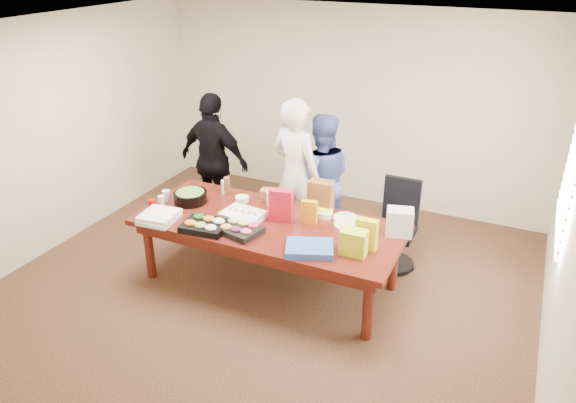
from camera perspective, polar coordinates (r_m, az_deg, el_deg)
The scene contains 39 objects.
floor at distance 6.10m, azimuth -1.93°, elevation -8.49°, with size 5.50×5.00×0.02m, color #47301E.
ceiling at distance 5.10m, azimuth -2.40°, elevation 17.73°, with size 5.50×5.00×0.02m, color white.
wall_back at distance 7.65m, azimuth 6.52°, elevation 9.81°, with size 5.50×0.04×2.70m, color beige.
wall_front at distance 3.68m, azimuth -20.37°, elevation -10.15°, with size 5.50×0.04×2.70m, color beige.
wall_left at distance 7.08m, azimuth -22.54°, elevation 6.72°, with size 0.04×5.00×2.70m, color beige.
wall_right at distance 4.95m, azimuth 27.52°, elevation -2.02°, with size 0.04×5.00×2.70m, color beige.
window_panel at distance 5.45m, azimuth 27.51°, elevation 2.11°, with size 0.03×1.40×1.10m, color white.
window_blinds at distance 5.44m, azimuth 27.10°, elevation 2.18°, with size 0.04×1.36×1.00m, color beige.
conference_table at distance 5.89m, azimuth -1.99°, elevation -5.39°, with size 2.80×1.20×0.75m, color #4C1C0F.
office_chair at distance 6.24m, azimuth 11.13°, elevation -2.78°, with size 0.50×0.50×0.99m, color black.
person_center at distance 6.38m, azimuth 0.83°, elevation 2.73°, with size 0.68×0.44×1.85m, color beige.
person_right at distance 6.53m, azimuth 3.39°, elevation 2.21°, with size 0.80×0.62×1.65m, color #45509C.
person_left at distance 7.04m, azimuth -7.70°, elevation 4.26°, with size 1.02×0.43×1.75m, color black.
veggie_tray at distance 5.62m, azimuth -8.68°, elevation -2.54°, with size 0.44×0.35×0.07m, color black.
fruit_tray at distance 5.51m, azimuth -5.07°, elevation -2.96°, with size 0.41×0.32×0.06m, color black.
sheet_cake at distance 5.78m, azimuth -4.75°, elevation -1.45°, with size 0.43×0.32×0.07m, color white.
salad_bowl at distance 6.21m, azimuth -10.18°, elevation 0.47°, with size 0.38×0.38×0.12m, color black.
chip_bag_blue at distance 5.17m, azimuth 2.26°, elevation -4.93°, with size 0.44×0.33×0.07m, color blue.
chip_bag_red at distance 5.65m, azimuth -0.73°, elevation -0.44°, with size 0.24×0.10×0.35m, color red.
chip_bag_yellow at distance 5.21m, azimuth 8.20°, elevation -3.39°, with size 0.21×0.08×0.31m, color gold.
chip_bag_orange at distance 5.64m, azimuth 2.24°, elevation -1.09°, with size 0.16×0.07×0.25m, color orange.
mayo_jar at distance 6.04m, azimuth -1.79°, elevation 0.29°, with size 0.10×0.10×0.15m, color white.
mustard_bottle at distance 5.99m, azimuth -1.60°, elevation 0.21°, with size 0.06×0.06×0.18m, color #FCFF19.
dressing_bottle at distance 6.32m, azimuth -6.39°, elevation 1.63°, with size 0.07×0.07×0.21m, color brown.
ranch_bottle at distance 6.35m, azimuth -6.75°, elevation 1.51°, with size 0.06×0.06×0.17m, color silver.
banana_bunch at distance 5.89m, azimuth 3.55°, elevation -0.88°, with size 0.22×0.13×0.07m, color #E9F308.
bread_loaf at distance 6.16m, azimuth -1.45°, elevation 0.67°, with size 0.30×0.13×0.12m, color brown.
kraft_bag at distance 5.88m, azimuth 3.46°, elevation 0.57°, with size 0.26×0.15×0.35m, color brown.
red_cup at distance 6.15m, azimuth -14.02°, elevation -0.27°, with size 0.08×0.08×0.11m, color #B70000.
clear_cup_a at distance 6.23m, azimuth -13.11°, elevation 0.14°, with size 0.07×0.07×0.10m, color white.
clear_cup_b at distance 6.30m, azimuth -12.62°, elevation 0.61°, with size 0.09×0.09×0.12m, color silver.
pizza_box_lower at distance 5.88m, azimuth -13.33°, elevation -1.80°, with size 0.36×0.36×0.04m, color white.
pizza_box_upper at distance 5.87m, azimuth -13.31°, elevation -1.38°, with size 0.36×0.36×0.04m, color white.
plate_a at distance 5.67m, azimuth 6.14°, elevation -2.40°, with size 0.27×0.27×0.02m, color silver.
plate_b at distance 5.81m, azimuth 6.01°, elevation -1.68°, with size 0.26×0.26×0.02m, color silver.
dip_bowl_a at distance 5.80m, azimuth 3.90°, elevation -1.38°, with size 0.14×0.14×0.06m, color silver.
dip_bowl_b at distance 6.16m, azimuth -4.82°, elevation 0.25°, with size 0.15×0.15×0.06m, color white.
grocery_bag_white at distance 5.51m, azimuth 11.58°, elevation -2.13°, with size 0.26×0.19×0.28m, color silver.
grocery_bag_yellow at distance 5.12m, azimuth 6.90°, elevation -4.26°, with size 0.24×0.17×0.24m, color #C7D820.
Camera 1 is at (2.32, -4.49, 3.40)m, focal length 34.01 mm.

